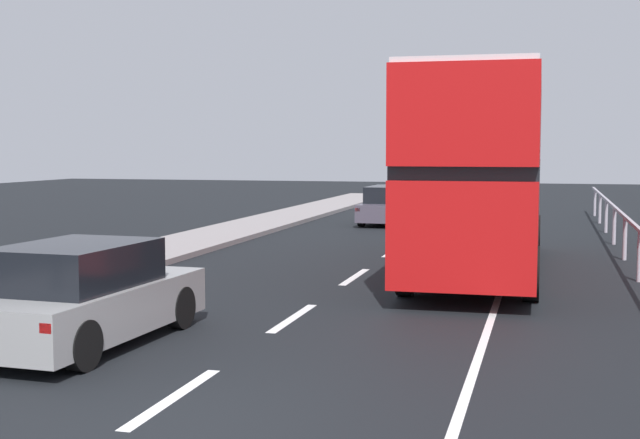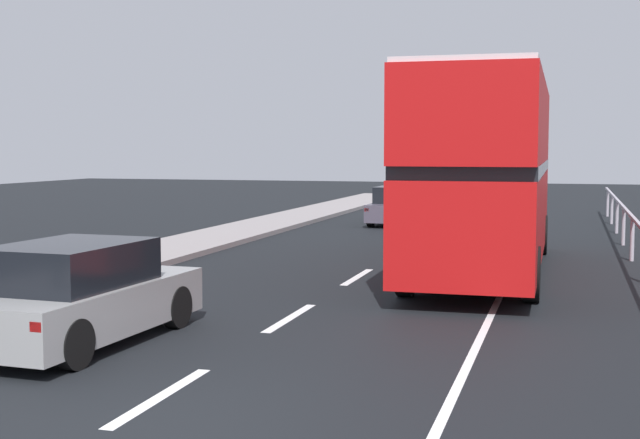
# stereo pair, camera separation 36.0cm
# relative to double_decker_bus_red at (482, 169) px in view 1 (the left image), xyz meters

# --- Properties ---
(ground_plane) EXTENTS (73.71, 120.00, 0.10)m
(ground_plane) POSITION_rel_double_decker_bus_red_xyz_m (-2.51, -11.38, -2.31)
(ground_plane) COLOR black
(lane_paint_markings) EXTENTS (3.22, 46.00, 0.01)m
(lane_paint_markings) POSITION_rel_double_decker_bus_red_xyz_m (-0.68, -2.93, -2.26)
(lane_paint_markings) COLOR silver
(lane_paint_markings) RESTS_ON ground
(double_decker_bus_red) EXTENTS (2.59, 10.17, 4.21)m
(double_decker_bus_red) POSITION_rel_double_decker_bus_red_xyz_m (0.00, 0.00, 0.00)
(double_decker_bus_red) COLOR red
(double_decker_bus_red) RESTS_ON ground
(hatchback_car_near) EXTENTS (1.96, 4.09, 1.43)m
(hatchback_car_near) POSITION_rel_double_decker_bus_red_xyz_m (-4.79, -8.54, -1.58)
(hatchback_car_near) COLOR gray
(hatchback_car_near) RESTS_ON ground
(sedan_car_ahead) EXTENTS (1.84, 4.52, 1.36)m
(sedan_car_ahead) POSITION_rel_double_decker_bus_red_xyz_m (-4.00, 11.41, -1.61)
(sedan_car_ahead) COLOR #4E4756
(sedan_car_ahead) RESTS_ON ground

